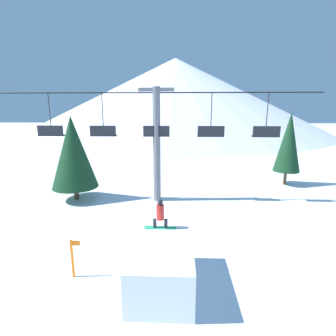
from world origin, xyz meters
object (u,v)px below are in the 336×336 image
Objects in this scene: trail_marker at (73,257)px; snowboarder at (160,214)px; snow_ramp at (162,266)px; pine_tree_near at (73,152)px.

snowboarder is at bearing 17.09° from trail_marker.
pine_tree_near is at bearing 126.66° from snow_ramp.
snowboarder is 10.52m from pine_tree_near.
pine_tree_near reaches higher than snowboarder.
snow_ramp is at bearing -83.22° from snowboarder.
snowboarder is at bearing 96.78° from snow_ramp.
pine_tree_near reaches higher than snow_ramp.
pine_tree_near is 9.96m from trail_marker.
pine_tree_near reaches higher than trail_marker.
snow_ramp is 2.26× the size of trail_marker.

